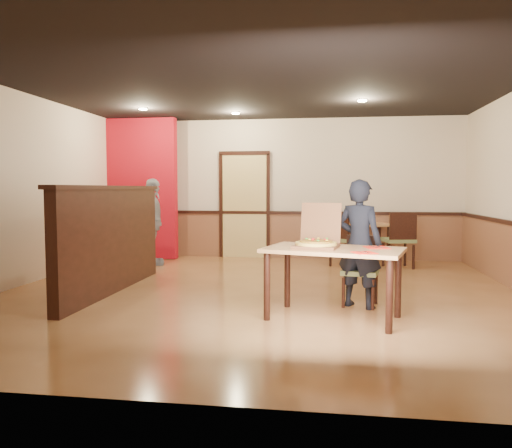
{
  "coord_description": "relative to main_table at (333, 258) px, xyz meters",
  "views": [
    {
      "loc": [
        0.9,
        -6.56,
        1.4
      ],
      "look_at": [
        -0.06,
        0.0,
        0.93
      ],
      "focal_mm": 35.0,
      "sensor_mm": 36.0,
      "label": 1
    }
  ],
  "objects": [
    {
      "name": "wall_back",
      "position": [
        -0.96,
        4.7,
        0.74
      ],
      "size": [
        7.0,
        0.0,
        7.0
      ],
      "primitive_type": "plane",
      "rotation": [
        1.57,
        0.0,
        0.0
      ],
      "color": "beige",
      "rests_on": "floor"
    },
    {
      "name": "diner",
      "position": [
        0.31,
        0.58,
        0.1
      ],
      "size": [
        0.66,
        0.58,
        1.51
      ],
      "primitive_type": "imported",
      "rotation": [
        0.0,
        0.0,
        2.65
      ],
      "color": "black",
      "rests_on": "floor"
    },
    {
      "name": "spot_c",
      "position": [
        0.44,
        2.7,
        2.12
      ],
      "size": [
        0.14,
        0.14,
        0.02
      ],
      "primitive_type": "cylinder",
      "color": "#FFF0B2",
      "rests_on": "ceiling"
    },
    {
      "name": "back_door",
      "position": [
        -1.76,
        4.66,
        0.39
      ],
      "size": [
        0.9,
        0.06,
        2.1
      ],
      "primitive_type": "cube",
      "color": "#D5B76D",
      "rests_on": "wall_back"
    },
    {
      "name": "booth_partition",
      "position": [
        -2.96,
        1.0,
        0.08
      ],
      "size": [
        0.2,
        3.1,
        1.44
      ],
      "color": "black",
      "rests_on": "floor"
    },
    {
      "name": "chair_rail_back",
      "position": [
        -0.96,
        4.65,
        0.26
      ],
      "size": [
        7.0,
        0.06,
        0.06
      ],
      "primitive_type": "cube",
      "color": "black",
      "rests_on": "wall_back"
    },
    {
      "name": "side_table",
      "position": [
        0.72,
        4.25,
        -0.09
      ],
      "size": [
        0.84,
        0.84,
        0.75
      ],
      "rotation": [
        0.0,
        0.0,
        0.23
      ],
      "color": "tan",
      "rests_on": "floor"
    },
    {
      "name": "diner_chair",
      "position": [
        0.34,
        0.72,
        -0.2
      ],
      "size": [
        0.49,
        0.49,
        0.83
      ],
      "rotation": [
        0.0,
        0.0,
        -0.2
      ],
      "color": "#657242",
      "rests_on": "floor"
    },
    {
      "name": "ceiling",
      "position": [
        -0.96,
        1.2,
        2.14
      ],
      "size": [
        7.0,
        7.0,
        0.0
      ],
      "primitive_type": "plane",
      "rotation": [
        3.14,
        0.0,
        0.0
      ],
      "color": "black",
      "rests_on": "wall_back"
    },
    {
      "name": "wainscot_back",
      "position": [
        -0.96,
        4.67,
        -0.21
      ],
      "size": [
        7.0,
        0.04,
        0.9
      ],
      "primitive_type": "cube",
      "color": "brown",
      "rests_on": "floor"
    },
    {
      "name": "condiment",
      "position": [
        0.59,
        4.16,
        0.16
      ],
      "size": [
        0.06,
        0.06,
        0.14
      ],
      "primitive_type": "cylinder",
      "color": "olive",
      "rests_on": "side_table"
    },
    {
      "name": "side_chair_right",
      "position": [
        1.19,
        3.62,
        -0.12
      ],
      "size": [
        0.58,
        0.58,
        1.0
      ],
      "rotation": [
        0.0,
        0.0,
        3.35
      ],
      "color": "#657242",
      "rests_on": "floor"
    },
    {
      "name": "napkin_far",
      "position": [
        0.46,
        0.11,
        0.11
      ],
      "size": [
        0.29,
        0.29,
        0.01
      ],
      "rotation": [
        0.0,
        0.0,
        0.25
      ],
      "color": "red",
      "rests_on": "main_table"
    },
    {
      "name": "main_table",
      "position": [
        0.0,
        0.0,
        0.0
      ],
      "size": [
        1.6,
        1.16,
        0.77
      ],
      "rotation": [
        0.0,
        0.0,
        -0.25
      ],
      "color": "tan",
      "rests_on": "floor"
    },
    {
      "name": "spot_a",
      "position": [
        -3.26,
        3.0,
        2.12
      ],
      "size": [
        0.14,
        0.14,
        0.02
      ],
      "primitive_type": "cylinder",
      "color": "#FFF0B2",
      "rests_on": "ceiling"
    },
    {
      "name": "floor",
      "position": [
        -0.96,
        1.2,
        -0.66
      ],
      "size": [
        7.0,
        7.0,
        0.0
      ],
      "primitive_type": "plane",
      "color": "#AF7544",
      "rests_on": "ground"
    },
    {
      "name": "side_chair_left",
      "position": [
        0.22,
        3.64,
        -0.11
      ],
      "size": [
        0.7,
        0.7,
        1.0
      ],
      "rotation": [
        0.0,
        0.0,
        2.38
      ],
      "color": "#657242",
      "rests_on": "floor"
    },
    {
      "name": "red_accent_panel",
      "position": [
        -3.86,
        4.2,
        0.74
      ],
      "size": [
        1.6,
        0.2,
        2.78
      ],
      "primitive_type": "cube",
      "color": "#A80C19",
      "rests_on": "floor"
    },
    {
      "name": "spot_b",
      "position": [
        -1.76,
        3.7,
        2.12
      ],
      "size": [
        0.14,
        0.14,
        0.02
      ],
      "primitive_type": "cylinder",
      "color": "#FFF0B2",
      "rests_on": "ceiling"
    },
    {
      "name": "passerby",
      "position": [
        -3.25,
        3.39,
        0.14
      ],
      "size": [
        0.69,
        1.01,
        1.59
      ],
      "primitive_type": "imported",
      "rotation": [
        0.0,
        0.0,
        1.92
      ],
      "color": "gray",
      "rests_on": "floor"
    },
    {
      "name": "wall_left",
      "position": [
        -4.46,
        1.2,
        0.74
      ],
      "size": [
        0.0,
        7.0,
        7.0
      ],
      "primitive_type": "plane",
      "rotation": [
        1.57,
        0.0,
        1.57
      ],
      "color": "beige",
      "rests_on": "floor"
    },
    {
      "name": "napkin_near",
      "position": [
        0.3,
        -0.37,
        0.11
      ],
      "size": [
        0.27,
        0.27,
        0.01
      ],
      "rotation": [
        0.0,
        0.0,
        0.38
      ],
      "color": "red",
      "rests_on": "main_table"
    },
    {
      "name": "pizza_box",
      "position": [
        -0.18,
        0.05,
        0.17
      ],
      "size": [
        0.53,
        0.6,
        0.48
      ],
      "rotation": [
        0.0,
        0.0,
        -0.17
      ],
      "color": "brown",
      "rests_on": "main_table"
    },
    {
      "name": "pizza",
      "position": [
        -0.19,
        -0.0,
        0.16
      ],
      "size": [
        0.49,
        0.49,
        0.03
      ],
      "primitive_type": "cylinder",
      "rotation": [
        0.0,
        0.0,
        -0.12
      ],
      "color": "gold",
      "rests_on": "pizza_box"
    }
  ]
}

